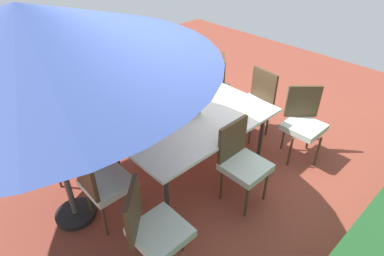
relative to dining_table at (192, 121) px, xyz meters
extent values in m
cube|color=brown|center=(0.00, 0.00, -0.73)|extent=(10.00, 10.00, 0.02)
cube|color=white|center=(0.00, 0.00, 0.03)|extent=(1.93, 1.25, 0.04)
cylinder|color=#333333|center=(-0.81, -0.48, -0.36)|extent=(0.05, 0.05, 0.72)
cylinder|color=#333333|center=(0.81, -0.48, -0.36)|extent=(0.05, 0.05, 0.72)
cylinder|color=#333333|center=(-0.81, 0.48, -0.36)|extent=(0.05, 0.05, 0.72)
cylinder|color=#333333|center=(0.81, 0.48, -0.36)|extent=(0.05, 0.05, 0.72)
cylinder|color=#4C4C4C|center=(1.52, -0.27, 0.40)|extent=(0.06, 0.06, 2.23)
cone|color=#33478C|center=(1.52, -0.27, 1.33)|extent=(3.11, 3.11, 0.46)
cylinder|color=black|center=(1.52, -0.27, -0.69)|extent=(0.44, 0.44, 0.06)
cube|color=silver|center=(1.20, 0.86, -0.23)|extent=(0.46, 0.46, 0.08)
cube|color=#4C3823|center=(1.35, 0.72, 0.04)|extent=(0.34, 0.33, 0.45)
cylinder|color=#4C3823|center=(0.95, 0.87, -0.49)|extent=(0.03, 0.03, 0.45)
cylinder|color=#4C3823|center=(1.20, 0.61, -0.49)|extent=(0.03, 0.03, 0.45)
cube|color=silver|center=(-1.19, 0.86, -0.23)|extent=(0.46, 0.46, 0.08)
cube|color=#4C3823|center=(-1.34, 0.70, 0.04)|extent=(0.35, 0.33, 0.45)
cylinder|color=#4C3823|center=(-0.94, 0.86, -0.49)|extent=(0.03, 0.03, 0.45)
cylinder|color=#4C3823|center=(-1.20, 1.11, -0.49)|extent=(0.03, 0.03, 0.45)
cylinder|color=#4C3823|center=(-1.19, 0.60, -0.49)|extent=(0.03, 0.03, 0.45)
cylinder|color=#4C3823|center=(-1.45, 0.85, -0.49)|extent=(0.03, 0.03, 0.45)
cube|color=silver|center=(-1.16, -0.82, -0.23)|extent=(0.46, 0.46, 0.08)
cube|color=#4C3823|center=(-1.31, -0.67, 0.04)|extent=(0.34, 0.33, 0.45)
cylinder|color=#4C3823|center=(-1.16, -1.08, -0.49)|extent=(0.03, 0.03, 0.45)
cylinder|color=#4C3823|center=(-0.90, -0.83, -0.49)|extent=(0.03, 0.03, 0.45)
cylinder|color=#4C3823|center=(-1.41, -0.82, -0.49)|extent=(0.03, 0.03, 0.45)
cylinder|color=#4C3823|center=(-1.16, -0.57, -0.49)|extent=(0.03, 0.03, 0.45)
cube|color=silver|center=(-1.15, 0.05, -0.23)|extent=(0.46, 0.46, 0.08)
cube|color=#4C3823|center=(-1.36, 0.07, 0.04)|extent=(0.09, 0.44, 0.45)
cylinder|color=#4C3823|center=(-0.99, -0.15, -0.49)|extent=(0.03, 0.03, 0.45)
cylinder|color=#4C3823|center=(-0.95, 0.21, -0.49)|extent=(0.03, 0.03, 0.45)
cylinder|color=#4C3823|center=(-1.35, -0.11, -0.49)|extent=(0.03, 0.03, 0.45)
cylinder|color=#4C3823|center=(-1.31, 0.25, -0.49)|extent=(0.03, 0.03, 0.45)
cube|color=silver|center=(-0.02, 0.83, -0.23)|extent=(0.46, 0.46, 0.08)
cube|color=#4C3823|center=(-0.02, 0.62, 0.04)|extent=(0.44, 0.05, 0.45)
cylinder|color=#4C3823|center=(0.15, 1.01, -0.49)|extent=(0.03, 0.03, 0.45)
cylinder|color=#4C3823|center=(-0.21, 1.01, -0.49)|extent=(0.03, 0.03, 0.45)
cylinder|color=#4C3823|center=(0.16, 0.65, -0.49)|extent=(0.03, 0.03, 0.45)
cylinder|color=#4C3823|center=(-0.20, 0.65, -0.49)|extent=(0.03, 0.03, 0.45)
cube|color=silver|center=(1.19, -0.86, -0.23)|extent=(0.46, 0.46, 0.08)
cube|color=#4C3823|center=(1.31, -0.69, 0.04)|extent=(0.37, 0.29, 0.45)
cylinder|color=#4C3823|center=(0.94, -0.90, -0.49)|extent=(0.03, 0.03, 0.45)
cylinder|color=#4C3823|center=(1.23, -1.11, -0.49)|extent=(0.03, 0.03, 0.45)
cylinder|color=#4C3823|center=(1.15, -0.61, -0.49)|extent=(0.03, 0.03, 0.45)
cylinder|color=#4C3823|center=(1.44, -0.83, -0.49)|extent=(0.03, 0.03, 0.45)
cube|color=silver|center=(1.21, 0.02, -0.23)|extent=(0.46, 0.46, 0.08)
cube|color=#4C3823|center=(1.42, 0.01, 0.04)|extent=(0.06, 0.44, 0.45)
cylinder|color=#4C3823|center=(1.04, 0.21, -0.49)|extent=(0.03, 0.03, 0.45)
cylinder|color=#4C3823|center=(1.02, -0.15, -0.49)|extent=(0.03, 0.03, 0.45)
cylinder|color=#4C3823|center=(1.40, 0.19, -0.49)|extent=(0.03, 0.03, 0.45)
cylinder|color=#4C3823|center=(1.38, -0.17, -0.49)|extent=(0.03, 0.03, 0.45)
cube|color=silver|center=(-0.03, -0.88, -0.23)|extent=(0.46, 0.46, 0.08)
cube|color=#4C3823|center=(-0.01, -0.67, 0.04)|extent=(0.44, 0.08, 0.45)
cylinder|color=#4C3823|center=(-0.22, -1.04, -0.49)|extent=(0.03, 0.03, 0.45)
cylinder|color=#4C3823|center=(0.14, -1.08, -0.49)|extent=(0.03, 0.03, 0.45)
cylinder|color=#4C3823|center=(-0.19, -0.69, -0.49)|extent=(0.03, 0.03, 0.45)
cylinder|color=#4C3823|center=(0.17, -0.72, -0.49)|extent=(0.03, 0.03, 0.45)
cube|color=#B7B7BC|center=(-0.06, -0.16, 0.05)|extent=(0.39, 0.36, 0.02)
cube|color=black|center=(0.00, -0.07, 0.16)|extent=(0.30, 0.22, 0.20)
cylinder|color=#286B33|center=(0.49, -0.10, 0.10)|extent=(0.08, 0.08, 0.10)
camera|label=1|loc=(2.25, 2.38, 2.11)|focal=30.14mm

